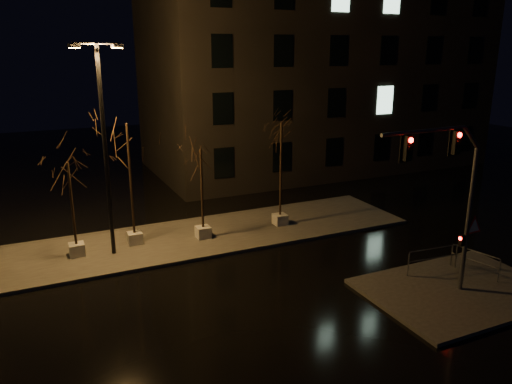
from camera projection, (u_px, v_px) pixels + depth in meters
name	position (u px, v px, depth m)	size (l,w,h in m)	color
ground	(242.00, 292.00, 19.08)	(90.00, 90.00, 0.00)	black
median	(193.00, 238.00, 24.29)	(22.00, 5.00, 0.15)	#3F3C38
sidewalk_corner	(458.00, 290.00, 19.05)	(7.00, 5.00, 0.15)	#3F3C38
building	(315.00, 68.00, 38.34)	(25.00, 12.00, 15.00)	black
tree_1	(70.00, 184.00, 21.15)	(1.80, 1.80, 4.31)	beige
tree_2	(129.00, 151.00, 22.16)	(1.80, 1.80, 5.81)	beige
tree_3	(201.00, 169.00, 23.18)	(1.80, 1.80, 4.47)	beige
tree_4	(281.00, 146.00, 24.76)	(1.80, 1.80, 5.47)	beige
traffic_signal_mast	(453.00, 187.00, 17.40)	(5.16, 0.34, 6.30)	#5B5E63
streetlight_main	(104.00, 138.00, 20.85)	(2.23, 0.90, 9.04)	black
guard_rail_a	(433.00, 256.00, 20.27)	(2.41, 0.26, 1.04)	#5B5E63
guard_rail_b	(475.00, 259.00, 20.12)	(0.52, 2.00, 0.97)	#5B5E63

